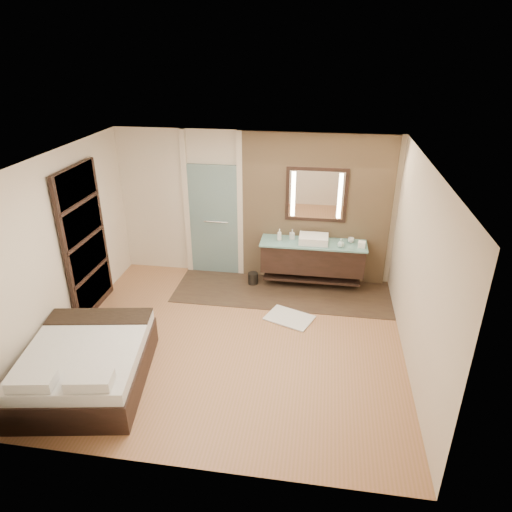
% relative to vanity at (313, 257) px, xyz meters
% --- Properties ---
extents(floor, '(5.00, 5.00, 0.00)m').
position_rel_vanity_xyz_m(floor, '(-1.10, -1.92, -0.58)').
color(floor, '#9B6B41').
rests_on(floor, ground).
extents(tile_strip, '(3.80, 1.30, 0.01)m').
position_rel_vanity_xyz_m(tile_strip, '(-0.50, -0.32, -0.57)').
color(tile_strip, '#35241C').
rests_on(tile_strip, floor).
extents(stone_wall, '(2.60, 0.08, 2.70)m').
position_rel_vanity_xyz_m(stone_wall, '(0.00, 0.29, 0.77)').
color(stone_wall, tan).
rests_on(stone_wall, floor).
extents(vanity, '(1.85, 0.55, 0.88)m').
position_rel_vanity_xyz_m(vanity, '(0.00, 0.00, 0.00)').
color(vanity, black).
rests_on(vanity, stone_wall).
extents(mirror_unit, '(1.06, 0.04, 0.96)m').
position_rel_vanity_xyz_m(mirror_unit, '(0.00, 0.24, 1.07)').
color(mirror_unit, black).
rests_on(mirror_unit, stone_wall).
extents(frosted_door, '(1.10, 0.12, 2.70)m').
position_rel_vanity_xyz_m(frosted_door, '(-1.85, 0.28, 0.56)').
color(frosted_door, '#A5D0CF').
rests_on(frosted_door, floor).
extents(shoji_partition, '(0.06, 1.20, 2.40)m').
position_rel_vanity_xyz_m(shoji_partition, '(-3.53, -1.32, 0.63)').
color(shoji_partition, black).
rests_on(shoji_partition, floor).
extents(bed, '(1.74, 2.04, 0.70)m').
position_rel_vanity_xyz_m(bed, '(-2.75, -3.08, -0.29)').
color(bed, black).
rests_on(bed, floor).
extents(bath_mat, '(0.85, 0.73, 0.02)m').
position_rel_vanity_xyz_m(bath_mat, '(-0.29, -1.17, -0.56)').
color(bath_mat, silver).
rests_on(bath_mat, floor).
extents(waste_bin, '(0.18, 0.18, 0.23)m').
position_rel_vanity_xyz_m(waste_bin, '(-1.06, -0.11, -0.47)').
color(waste_bin, black).
rests_on(waste_bin, floor).
extents(tissue_box, '(0.14, 0.14, 0.10)m').
position_rel_vanity_xyz_m(tissue_box, '(0.82, -0.09, 0.33)').
color(tissue_box, white).
rests_on(tissue_box, vanity).
extents(soap_bottle_a, '(0.10, 0.10, 0.21)m').
position_rel_vanity_xyz_m(soap_bottle_a, '(-0.60, -0.01, 0.39)').
color(soap_bottle_a, white).
rests_on(soap_bottle_a, vanity).
extents(soap_bottle_b, '(0.10, 0.10, 0.18)m').
position_rel_vanity_xyz_m(soap_bottle_b, '(-0.38, 0.08, 0.37)').
color(soap_bottle_b, '#B2B2B2').
rests_on(soap_bottle_b, vanity).
extents(soap_bottle_c, '(0.14, 0.14, 0.15)m').
position_rel_vanity_xyz_m(soap_bottle_c, '(0.47, -0.15, 0.36)').
color(soap_bottle_c, '#AAD6D3').
rests_on(soap_bottle_c, vanity).
extents(cup, '(0.14, 0.14, 0.09)m').
position_rel_vanity_xyz_m(cup, '(0.64, 0.08, 0.33)').
color(cup, white).
rests_on(cup, vanity).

